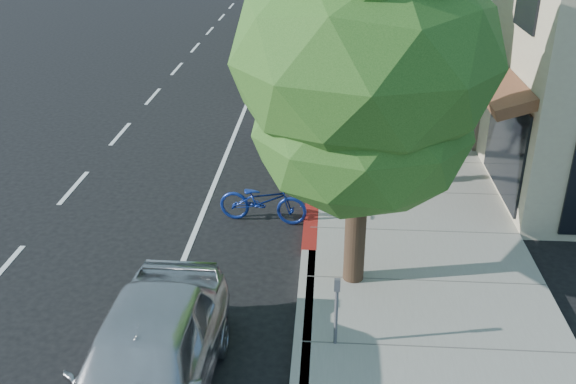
# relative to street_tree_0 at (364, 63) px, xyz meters

# --- Properties ---
(ground) EXTENTS (120.00, 120.00, 0.00)m
(ground) POSITION_rel_street_tree_0_xyz_m (-0.90, 2.00, -4.39)
(ground) COLOR black
(ground) RESTS_ON ground
(sidewalk) EXTENTS (4.60, 56.00, 0.15)m
(sidewalk) POSITION_rel_street_tree_0_xyz_m (1.40, 10.00, -4.32)
(sidewalk) COLOR gray
(sidewalk) RESTS_ON ground
(curb) EXTENTS (0.30, 56.00, 0.15)m
(curb) POSITION_rel_street_tree_0_xyz_m (-0.90, 10.00, -4.32)
(curb) COLOR #9E998E
(curb) RESTS_ON ground
(curb_red_segment) EXTENTS (0.32, 4.00, 0.15)m
(curb_red_segment) POSITION_rel_street_tree_0_xyz_m (-0.90, 3.00, -4.32)
(curb_red_segment) COLOR maroon
(curb_red_segment) RESTS_ON ground
(street_tree_0) EXTENTS (4.59, 4.59, 7.19)m
(street_tree_0) POSITION_rel_street_tree_0_xyz_m (0.00, 0.00, 0.00)
(street_tree_0) COLOR black
(street_tree_0) RESTS_ON ground
(cyclist) EXTENTS (0.61, 0.80, 1.97)m
(cyclist) POSITION_rel_street_tree_0_xyz_m (-0.65, 4.21, -3.41)
(cyclist) COLOR silver
(cyclist) RESTS_ON ground
(bicycle) EXTENTS (2.12, 0.98, 1.08)m
(bicycle) POSITION_rel_street_tree_0_xyz_m (-2.01, 2.49, -3.86)
(bicycle) COLOR navy
(bicycle) RESTS_ON ground
(silver_suv) EXTENTS (3.64, 6.51, 1.72)m
(silver_suv) POSITION_rel_street_tree_0_xyz_m (-1.47, 9.88, -3.53)
(silver_suv) COLOR #B7B7BC
(silver_suv) RESTS_ON ground
(dark_sedan) EXTENTS (1.93, 4.46, 1.43)m
(dark_sedan) POSITION_rel_street_tree_0_xyz_m (-1.40, 16.50, -3.68)
(dark_sedan) COLOR black
(dark_sedan) RESTS_ON ground
(white_pickup) EXTENTS (2.56, 5.23, 1.46)m
(white_pickup) POSITION_rel_street_tree_0_xyz_m (-1.99, 19.40, -3.66)
(white_pickup) COLOR silver
(white_pickup) RESTS_ON ground
(dark_suv_far) EXTENTS (2.00, 4.56, 1.53)m
(dark_suv_far) POSITION_rel_street_tree_0_xyz_m (-1.65, 24.31, -3.63)
(dark_suv_far) COLOR black
(dark_suv_far) RESTS_ON ground
(near_car_a) EXTENTS (1.99, 4.78, 1.62)m
(near_car_a) POSITION_rel_street_tree_0_xyz_m (-3.10, -3.50, -3.59)
(near_car_a) COLOR #BBBCC0
(near_car_a) RESTS_ON ground
(pedestrian) EXTENTS (1.10, 1.07, 1.79)m
(pedestrian) POSITION_rel_street_tree_0_xyz_m (2.34, 6.73, -3.35)
(pedestrian) COLOR black
(pedestrian) RESTS_ON sidewalk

